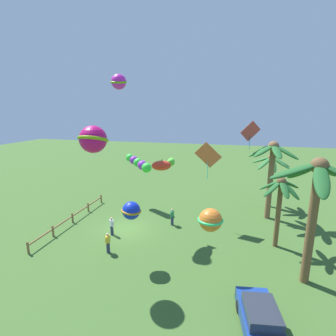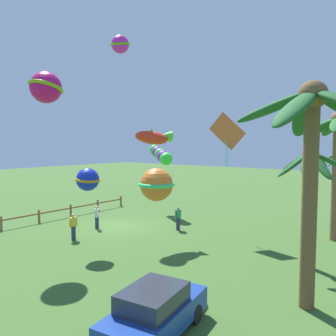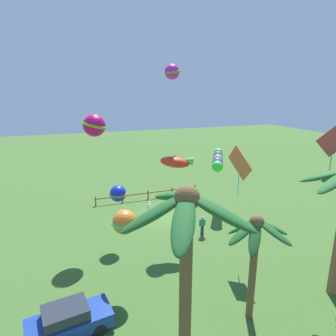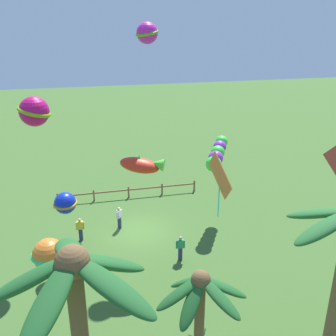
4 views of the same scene
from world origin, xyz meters
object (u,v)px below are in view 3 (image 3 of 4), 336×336
(spectator_2, at_px, (122,218))
(palm_tree_2, at_px, (255,242))
(kite_diamond_3, at_px, (334,141))
(kite_ball_1, at_px, (118,194))
(kite_fish_7, at_px, (177,162))
(palm_tree_0, at_px, (187,231))
(parked_car_0, at_px, (69,321))
(spectator_0, at_px, (202,226))
(kite_diamond_0, at_px, (240,164))
(spectator_1, at_px, (149,210))
(kite_ball_4, at_px, (125,222))
(kite_tube_5, at_px, (218,160))
(kite_ball_6, at_px, (172,72))
(kite_ball_2, at_px, (94,125))

(spectator_2, bearing_deg, palm_tree_2, 108.24)
(kite_diamond_3, bearing_deg, kite_ball_1, -35.63)
(palm_tree_2, distance_m, kite_fish_7, 9.26)
(palm_tree_2, bearing_deg, palm_tree_0, 14.76)
(spectator_2, bearing_deg, parked_car_0, 65.85)
(palm_tree_0, xyz_separation_m, parked_car_0, (4.63, -3.08, -5.30))
(kite_fish_7, bearing_deg, spectator_0, 172.00)
(spectator_0, distance_m, kite_diamond_0, 6.54)
(palm_tree_0, bearing_deg, palm_tree_2, -165.24)
(palm_tree_2, relative_size, spectator_1, 3.55)
(spectator_1, relative_size, kite_ball_4, 0.74)
(kite_diamond_0, bearing_deg, kite_fish_7, -45.81)
(palm_tree_2, height_order, kite_tube_5, kite_tube_5)
(kite_ball_1, height_order, kite_diamond_3, kite_diamond_3)
(spectator_1, bearing_deg, kite_ball_1, 44.59)
(palm_tree_0, height_order, spectator_2, palm_tree_0)
(palm_tree_0, relative_size, spectator_0, 4.98)
(kite_diamond_0, distance_m, kite_ball_6, 9.87)
(spectator_1, xyz_separation_m, kite_diamond_0, (-4.20, 7.59, 5.71))
(kite_fish_7, bearing_deg, kite_diamond_0, 134.19)
(parked_car_0, height_order, kite_ball_2, kite_ball_2)
(kite_ball_4, xyz_separation_m, kite_tube_5, (-10.77, -8.55, 0.84))
(kite_ball_2, relative_size, kite_ball_4, 0.85)
(palm_tree_2, xyz_separation_m, kite_fish_7, (0.45, -9.05, 1.91))
(palm_tree_2, relative_size, kite_tube_5, 1.66)
(parked_car_0, relative_size, spectator_0, 2.58)
(palm_tree_2, height_order, kite_diamond_0, kite_diamond_0)
(kite_ball_4, bearing_deg, spectator_2, -99.45)
(spectator_0, distance_m, kite_ball_4, 8.68)
(palm_tree_2, height_order, spectator_0, palm_tree_2)
(palm_tree_2, height_order, spectator_2, palm_tree_2)
(kite_diamond_0, height_order, kite_ball_2, kite_ball_2)
(kite_ball_4, distance_m, kite_ball_6, 13.49)
(kite_ball_2, xyz_separation_m, kite_ball_6, (-6.64, -1.22, 4.00))
(kite_diamond_0, relative_size, kite_ball_1, 2.34)
(palm_tree_0, distance_m, parked_car_0, 7.68)
(kite_ball_1, bearing_deg, kite_fish_7, 166.08)
(spectator_2, bearing_deg, kite_ball_2, 13.52)
(spectator_0, bearing_deg, kite_ball_6, -77.40)
(palm_tree_2, relative_size, kite_diamond_3, 1.98)
(kite_ball_2, xyz_separation_m, kite_fish_7, (-5.49, 2.84, -2.58))
(palm_tree_2, height_order, kite_ball_1, palm_tree_2)
(kite_ball_4, bearing_deg, kite_ball_1, -96.59)
(palm_tree_0, relative_size, palm_tree_2, 1.40)
(kite_diamond_3, xyz_separation_m, kite_ball_4, (11.86, -2.71, -4.38))
(kite_ball_4, bearing_deg, spectator_1, -114.42)
(spectator_1, height_order, spectator_2, same)
(spectator_1, xyz_separation_m, kite_ball_2, (4.50, 1.44, 7.94))
(palm_tree_0, distance_m, kite_ball_1, 11.41)
(palm_tree_2, xyz_separation_m, kite_ball_2, (5.94, -11.89, 4.49))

